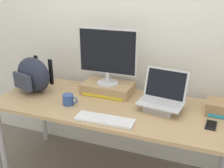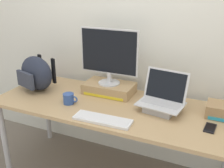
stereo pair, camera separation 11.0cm
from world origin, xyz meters
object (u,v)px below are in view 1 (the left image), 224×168
at_px(toner_box_yellow, 108,88).
at_px(cell_phone, 211,125).
at_px(open_laptop, 162,102).
at_px(external_keyboard, 105,120).
at_px(messenger_backpack, 33,75).
at_px(plush_toy, 42,76).
at_px(coffee_mug, 68,100).
at_px(desktop_monitor, 107,55).

xyz_separation_m(toner_box_yellow, cell_phone, (0.89, -0.28, -0.04)).
height_order(toner_box_yellow, open_laptop, open_laptop).
bearing_deg(external_keyboard, messenger_backpack, 158.30).
bearing_deg(external_keyboard, plush_toy, 146.97).
relative_size(open_laptop, plush_toy, 4.48).
height_order(external_keyboard, coffee_mug, coffee_mug).
bearing_deg(cell_phone, external_keyboard, -160.04).
relative_size(open_laptop, cell_phone, 2.68).
xyz_separation_m(messenger_backpack, coffee_mug, (0.44, -0.15, -0.11)).
bearing_deg(open_laptop, toner_box_yellow, 171.76).
bearing_deg(external_keyboard, coffee_mug, 156.70).
distance_m(external_keyboard, coffee_mug, 0.41).
bearing_deg(plush_toy, coffee_mug, -37.11).
relative_size(desktop_monitor, messenger_backpack, 1.24).
height_order(toner_box_yellow, external_keyboard, toner_box_yellow).
bearing_deg(open_laptop, cell_phone, -11.68).
xyz_separation_m(open_laptop, external_keyboard, (-0.35, -0.34, -0.05)).
relative_size(desktop_monitor, external_keyboard, 1.20).
bearing_deg(open_laptop, messenger_backpack, -170.03).
height_order(open_laptop, plush_toy, open_laptop).
distance_m(open_laptop, messenger_backpack, 1.17).
xyz_separation_m(open_laptop, cell_phone, (0.38, -0.13, -0.06)).
relative_size(desktop_monitor, open_laptop, 1.41).
bearing_deg(toner_box_yellow, open_laptop, -16.13).
bearing_deg(desktop_monitor, cell_phone, -17.98).
bearing_deg(desktop_monitor, messenger_backpack, -164.05).
distance_m(external_keyboard, cell_phone, 0.75).
distance_m(desktop_monitor, plush_toy, 0.81).
bearing_deg(plush_toy, desktop_monitor, -5.38).
distance_m(open_laptop, plush_toy, 1.28).
bearing_deg(cell_phone, toner_box_yellow, 166.71).
height_order(desktop_monitor, coffee_mug, desktop_monitor).
distance_m(messenger_backpack, cell_phone, 1.55).
height_order(messenger_backpack, cell_phone, messenger_backpack).
distance_m(toner_box_yellow, external_keyboard, 0.52).
relative_size(toner_box_yellow, cell_phone, 3.19).
height_order(messenger_backpack, plush_toy, messenger_backpack).
bearing_deg(external_keyboard, toner_box_yellow, 107.40).
height_order(open_laptop, external_keyboard, open_laptop).
bearing_deg(toner_box_yellow, cell_phone, -17.60).
bearing_deg(cell_phone, messenger_backpack, -179.12).
xyz_separation_m(desktop_monitor, external_keyboard, (0.17, -0.49, -0.34)).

